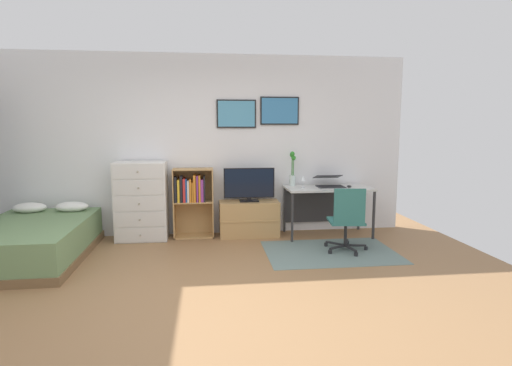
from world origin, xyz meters
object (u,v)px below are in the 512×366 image
object	(u,v)px
desk	(326,195)
laptop	(329,182)
tv_stand	(249,219)
bookshelf	(192,196)
bed	(32,241)
bamboo_vase	(292,169)
office_chair	(347,218)
computer_mouse	(349,186)
wine_glass	(303,179)
dresser	(142,201)
television	(249,185)

from	to	relation	value
desk	laptop	world-z (taller)	laptop
tv_stand	bookshelf	bearing A→B (deg)	177.01
bed	bookshelf	bearing A→B (deg)	22.14
tv_stand	bamboo_vase	size ratio (longest dim) A/B	1.68
office_chair	bamboo_vase	size ratio (longest dim) A/B	1.64
computer_mouse	wine_glass	bearing A→B (deg)	179.26
desk	computer_mouse	world-z (taller)	computer_mouse
bookshelf	tv_stand	xyz separation A→B (m)	(0.85, -0.04, -0.35)
dresser	bookshelf	size ratio (longest dim) A/B	1.11
television	laptop	bearing A→B (deg)	-0.87
computer_mouse	office_chair	bearing A→B (deg)	-110.59
desk	computer_mouse	distance (m)	0.36
office_chair	wine_glass	xyz separation A→B (m)	(-0.41, 0.79, 0.42)
laptop	desk	bearing A→B (deg)	176.11
dresser	wine_glass	distance (m)	2.37
bookshelf	desk	world-z (taller)	bookshelf
bed	television	xyz separation A→B (m)	(2.79, 0.75, 0.54)
laptop	wine_glass	bearing A→B (deg)	-163.27
television	bamboo_vase	size ratio (longest dim) A/B	1.44
desk	office_chair	bearing A→B (deg)	-89.49
desk	computer_mouse	size ratio (longest dim) A/B	12.19
tv_stand	laptop	size ratio (longest dim) A/B	2.04
tv_stand	bed	bearing A→B (deg)	-164.50
tv_stand	computer_mouse	distance (m)	1.57
tv_stand	bamboo_vase	world-z (taller)	bamboo_vase
bookshelf	laptop	size ratio (longest dim) A/B	2.38
dresser	wine_glass	bearing A→B (deg)	-3.87
bed	tv_stand	world-z (taller)	bed
bamboo_vase	office_chair	bearing A→B (deg)	-64.03
bookshelf	television	world-z (taller)	television
laptop	computer_mouse	size ratio (longest dim) A/B	4.15
wine_glass	bamboo_vase	bearing A→B (deg)	111.91
laptop	bamboo_vase	world-z (taller)	bamboo_vase
computer_mouse	laptop	bearing A→B (deg)	151.76
bed	bookshelf	world-z (taller)	bookshelf
tv_stand	bamboo_vase	xyz separation A→B (m)	(0.67, 0.09, 0.72)
bed	bookshelf	distance (m)	2.14
bed	tv_stand	distance (m)	2.89
television	desk	xyz separation A→B (m)	(1.18, -0.02, -0.17)
dresser	tv_stand	bearing A→B (deg)	0.55
dresser	wine_glass	world-z (taller)	dresser
dresser	computer_mouse	distance (m)	3.05
laptop	wine_glass	distance (m)	0.46
tv_stand	wine_glass	world-z (taller)	wine_glass
television	bookshelf	bearing A→B (deg)	175.50
tv_stand	office_chair	world-z (taller)	office_chair
dresser	desk	xyz separation A→B (m)	(2.74, -0.02, 0.04)
dresser	tv_stand	size ratio (longest dim) A/B	1.29
bed	bamboo_vase	distance (m)	3.64
dresser	television	size ratio (longest dim) A/B	1.51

